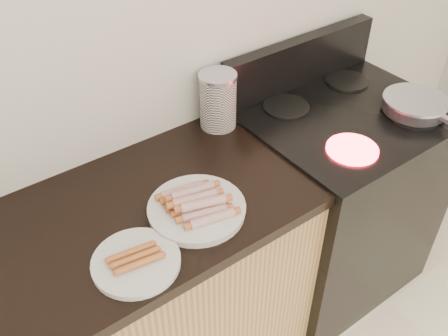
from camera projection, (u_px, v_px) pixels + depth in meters
wall_back at (111, 41)px, 1.51m from camera, size 4.00×0.04×2.60m
stove at (333, 200)px, 2.20m from camera, size 0.76×0.65×0.91m
stove_panel at (300, 61)px, 2.02m from camera, size 0.76×0.06×0.20m
burner_near_left at (352, 149)px, 1.72m from camera, size 0.18×0.18×0.01m
burner_near_right at (414, 117)px, 1.88m from camera, size 0.18×0.18×0.01m
burner_far_left at (286, 107)px, 1.93m from camera, size 0.18×0.18×0.01m
burner_far_right at (347, 81)px, 2.09m from camera, size 0.18×0.18×0.01m
frying_pan at (416, 105)px, 1.89m from camera, size 0.25×0.43×0.05m
main_plate at (197, 210)px, 1.50m from camera, size 0.37×0.37×0.02m
side_plate at (136, 262)px, 1.34m from camera, size 0.31×0.31×0.02m
hotdog_pile at (196, 202)px, 1.48m from camera, size 0.14×0.22×0.05m
plain_sausages at (135, 258)px, 1.33m from camera, size 0.13×0.09×0.02m
canister at (218, 100)px, 1.80m from camera, size 0.14×0.14×0.21m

